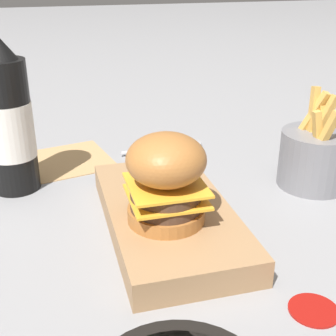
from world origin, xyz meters
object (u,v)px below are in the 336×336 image
spoon (179,146)px  burger (166,178)px  ketchup_bottle (8,123)px  serving_board (168,216)px  fries_basket (315,157)px

spoon → burger: bearing=-114.2°
burger → ketchup_bottle: ketchup_bottle is taller
spoon → ketchup_bottle: bearing=-167.4°
spoon → serving_board: bearing=-114.4°
burger → ketchup_bottle: bearing=41.0°
serving_board → spoon: 0.27m
serving_board → fries_basket: bearing=-75.2°
serving_board → burger: size_ratio=2.71×
serving_board → spoon: (0.25, -0.09, -0.01)m
serving_board → burger: bearing=161.7°
ketchup_bottle → fries_basket: size_ratio=1.51×
burger → fries_basket: fries_basket is taller
burger → fries_basket: bearing=-68.8°
burger → fries_basket: size_ratio=0.72×
serving_board → spoon: size_ratio=1.93×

